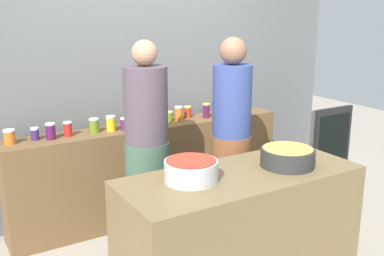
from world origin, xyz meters
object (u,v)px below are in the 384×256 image
preserve_jar_13 (230,109)px  cook_with_tongs (147,162)px  preserve_jar_0 (9,137)px  preserve_jar_9 (169,117)px  cook_in_cap (231,152)px  preserve_jar_1 (35,134)px  preserve_jar_2 (51,131)px  preserve_jar_4 (94,125)px  preserve_jar_12 (206,111)px  preserve_jar_6 (125,124)px  preserve_jar_10 (179,113)px  chalkboard_sign (331,154)px  preserve_jar_7 (144,120)px  cooking_pot_left (191,171)px  preserve_jar_5 (111,123)px  preserve_jar_3 (68,129)px  cooking_pot_center (287,157)px  preserve_jar_8 (150,116)px  preserve_jar_11 (188,112)px

preserve_jar_13 → cook_with_tongs: (-1.22, -0.59, -0.18)m
preserve_jar_0 → preserve_jar_9: preserve_jar_0 is taller
preserve_jar_0 → cook_in_cap: cook_in_cap is taller
preserve_jar_1 → preserve_jar_2: 0.13m
preserve_jar_9 → cook_with_tongs: size_ratio=0.06×
preserve_jar_4 → preserve_jar_12: preserve_jar_12 is taller
preserve_jar_6 → cook_with_tongs: 0.62m
preserve_jar_0 → preserve_jar_2: preserve_jar_2 is taller
preserve_jar_2 → preserve_jar_10: bearing=0.7°
cook_with_tongs → chalkboard_sign: 2.13m
preserve_jar_6 → preserve_jar_13: bearing=-0.1°
preserve_jar_7 → chalkboard_sign: preserve_jar_7 is taller
cook_in_cap → preserve_jar_9: bearing=99.8°
preserve_jar_1 → chalkboard_sign: preserve_jar_1 is taller
preserve_jar_0 → chalkboard_sign: bearing=-12.1°
preserve_jar_9 → cooking_pot_left: 1.47m
cook_in_cap → preserve_jar_13: bearing=55.2°
preserve_jar_4 → preserve_jar_13: (1.42, -0.05, -0.00)m
preserve_jar_0 → preserve_jar_10: 1.55m
preserve_jar_5 → preserve_jar_9: preserve_jar_5 is taller
preserve_jar_3 → preserve_jar_13: (1.65, -0.06, -0.00)m
preserve_jar_7 → preserve_jar_12: (0.70, 0.03, 0.00)m
cooking_pot_center → chalkboard_sign: (1.39, 0.82, -0.44)m
preserve_jar_8 → cook_in_cap: 0.94m
preserve_jar_5 → preserve_jar_6: (0.12, -0.03, -0.01)m
cook_with_tongs → cook_in_cap: bearing=-13.5°
preserve_jar_6 → cook_with_tongs: bearing=-96.2°
preserve_jar_2 → cook_with_tongs: (0.58, -0.63, -0.19)m
chalkboard_sign → preserve_jar_10: bearing=156.5°
preserve_jar_3 → chalkboard_sign: size_ratio=0.13×
preserve_jar_1 → preserve_jar_12: (1.64, -0.07, 0.02)m
preserve_jar_12 → cook_with_tongs: bearing=-147.3°
preserve_jar_11 → cooking_pot_center: preserve_jar_11 is taller
preserve_jar_8 → preserve_jar_13: 0.86m
preserve_jar_6 → preserve_jar_7: 0.18m
preserve_jar_12 → chalkboard_sign: size_ratio=0.15×
preserve_jar_1 → preserve_jar_12: bearing=-2.5°
preserve_jar_4 → cooking_pot_center: preserve_jar_4 is taller
preserve_jar_3 → cooking_pot_center: preserve_jar_3 is taller
preserve_jar_7 → cook_with_tongs: cook_with_tongs is taller
preserve_jar_4 → preserve_jar_6: preserve_jar_4 is taller
cook_in_cap → preserve_jar_12: bearing=71.9°
cooking_pot_left → preserve_jar_0: bearing=122.9°
preserve_jar_3 → cooking_pot_left: preserve_jar_3 is taller
preserve_jar_11 → preserve_jar_13: (0.43, -0.12, 0.00)m
preserve_jar_6 → preserve_jar_9: (0.48, 0.06, -0.00)m
preserve_jar_8 → preserve_jar_13: bearing=-6.8°
preserve_jar_5 → cooking_pot_center: 1.62m
cook_in_cap → preserve_jar_3: bearing=144.0°
preserve_jar_6 → preserve_jar_12: preserve_jar_12 is taller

